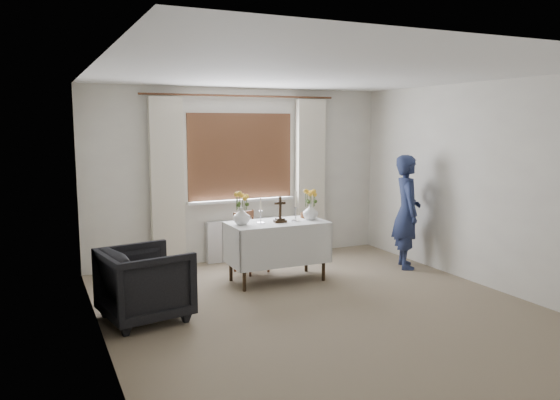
# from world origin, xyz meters

# --- Properties ---
(ground) EXTENTS (5.00, 5.00, 0.00)m
(ground) POSITION_xyz_m (0.00, 0.00, 0.00)
(ground) COLOR gray
(ground) RESTS_ON ground
(altar_table) EXTENTS (1.24, 0.64, 0.76)m
(altar_table) POSITION_xyz_m (0.01, 1.21, 0.38)
(altar_table) COLOR silver
(altar_table) RESTS_ON ground
(wooden_chair) EXTENTS (0.48, 0.48, 0.82)m
(wooden_chair) POSITION_xyz_m (-0.13, 1.75, 0.41)
(wooden_chair) COLOR brown
(wooden_chair) RESTS_ON ground
(armchair) EXTENTS (0.96, 0.94, 0.75)m
(armchair) POSITION_xyz_m (-1.79, 0.51, 0.38)
(armchair) COLOR black
(armchair) RESTS_ON ground
(person) EXTENTS (0.58, 0.68, 1.57)m
(person) POSITION_xyz_m (1.91, 1.08, 0.78)
(person) COLOR navy
(person) RESTS_ON ground
(radiator) EXTENTS (1.10, 0.10, 0.60)m
(radiator) POSITION_xyz_m (0.00, 2.42, 0.30)
(radiator) COLOR silver
(radiator) RESTS_ON ground
(wooden_cross) EXTENTS (0.16, 0.13, 0.33)m
(wooden_cross) POSITION_xyz_m (0.03, 1.18, 0.92)
(wooden_cross) COLOR black
(wooden_cross) RESTS_ON altar_table
(candlestick_left) EXTENTS (0.11, 0.11, 0.32)m
(candlestick_left) POSITION_xyz_m (-0.21, 1.22, 0.92)
(candlestick_left) COLOR white
(candlestick_left) RESTS_ON altar_table
(candlestick_right) EXTENTS (0.12, 0.12, 0.38)m
(candlestick_right) POSITION_xyz_m (0.25, 1.18, 0.95)
(candlestick_right) COLOR white
(candlestick_right) RESTS_ON altar_table
(flower_vase_left) EXTENTS (0.28, 0.28, 0.22)m
(flower_vase_left) POSITION_xyz_m (-0.46, 1.23, 0.87)
(flower_vase_left) COLOR silver
(flower_vase_left) RESTS_ON altar_table
(flower_vase_right) EXTENTS (0.26, 0.26, 0.20)m
(flower_vase_right) POSITION_xyz_m (0.47, 1.19, 0.86)
(flower_vase_right) COLOR silver
(flower_vase_right) RESTS_ON altar_table
(wicker_basket) EXTENTS (0.20, 0.20, 0.07)m
(wicker_basket) POSITION_xyz_m (0.50, 1.35, 0.80)
(wicker_basket) COLOR brown
(wicker_basket) RESTS_ON altar_table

